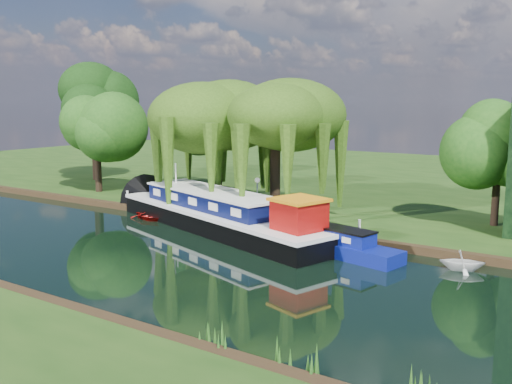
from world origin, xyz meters
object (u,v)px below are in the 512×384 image
Objects in this scene: red_dinghy at (150,219)px; white_cruiser at (462,270)px; narrowboat at (312,238)px; dutch_barge at (223,215)px.

white_cruiser is at bearing -70.16° from red_dinghy.
narrowboat is 13.36m from red_dinghy.
narrowboat is (6.90, -0.84, -0.42)m from dutch_barge.
dutch_barge is 6.96m from narrowboat.
dutch_barge is 6.50m from red_dinghy.
narrowboat is 5.29× the size of white_cruiser.
dutch_barge is 1.73× the size of narrowboat.
narrowboat is at bearing 10.77° from dutch_barge.
dutch_barge is 15.09m from white_cruiser.
narrowboat reaches higher than red_dinghy.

